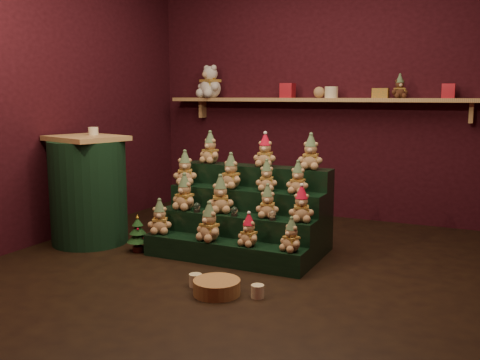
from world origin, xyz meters
The scene contains 40 objects.
ground centered at (0.00, 0.00, 0.00)m, with size 4.00×4.00×0.00m, color black.
back_wall centered at (0.00, 2.05, 1.40)m, with size 4.00×0.10×2.80m, color black.
front_wall centered at (0.00, -2.05, 1.40)m, with size 4.00×0.10×2.80m, color black.
left_wall centered at (-2.05, 0.00, 1.40)m, with size 0.10×4.00×2.80m, color black.
back_shelf centered at (0.00, 1.87, 1.29)m, with size 3.60×0.26×0.24m.
riser_tier_front centered at (-0.21, -0.04, 0.09)m, with size 1.40×0.22×0.18m, color black.
riser_tier_midfront centered at (-0.21, 0.18, 0.18)m, with size 1.40×0.22×0.36m, color black.
riser_tier_midback centered at (-0.21, 0.40, 0.27)m, with size 1.40×0.22×0.54m, color black.
riser_tier_back centered at (-0.21, 0.62, 0.36)m, with size 1.40×0.22×0.72m, color black.
teddy_0 centered at (-0.82, -0.03, 0.32)m, with size 0.20×0.18×0.29m, color tan, non-canonical shape.
teddy_1 centered at (-0.33, -0.05, 0.33)m, with size 0.22×0.20×0.31m, color tan, non-canonical shape.
teddy_2 centered at (0.03, -0.05, 0.31)m, with size 0.18×0.16×0.25m, color tan, non-canonical shape.
teddy_3 centered at (0.38, -0.05, 0.31)m, with size 0.18×0.16×0.25m, color tan, non-canonical shape.
teddy_4 centered at (-0.69, 0.17, 0.51)m, with size 0.22×0.20×0.31m, color tan, non-canonical shape.
teddy_5 centered at (-0.35, 0.20, 0.52)m, with size 0.22×0.20×0.31m, color tan, non-canonical shape.
teddy_6 centered at (0.08, 0.20, 0.49)m, with size 0.19×0.17×0.27m, color tan, non-canonical shape.
teddy_7 centered at (0.38, 0.19, 0.50)m, with size 0.20×0.18×0.28m, color tan, non-canonical shape.
teddy_8 centered at (-0.82, 0.40, 0.69)m, with size 0.22×0.19×0.30m, color tan, non-canonical shape.
teddy_9 centered at (-0.35, 0.40, 0.69)m, with size 0.21×0.19×0.30m, color tan, non-canonical shape.
teddy_10 centered at (-0.02, 0.42, 0.67)m, with size 0.18×0.17×0.26m, color tan, non-canonical shape.
teddy_11 centered at (0.27, 0.41, 0.67)m, with size 0.19×0.17×0.27m, color tan, non-canonical shape.
teddy_12 centered at (-0.68, 0.62, 0.86)m, with size 0.21×0.19×0.29m, color tan, non-canonical shape.
teddy_13 centered at (-0.12, 0.61, 0.86)m, with size 0.20×0.18×0.29m, color tan, non-canonical shape.
teddy_14 centered at (0.31, 0.61, 0.87)m, with size 0.21×0.19×0.30m, color tan, non-canonical shape.
snow_globe_a centered at (-0.54, 0.12, 0.40)m, with size 0.06×0.06×0.08m.
snow_globe_b centered at (-0.18, 0.12, 0.40)m, with size 0.06×0.06×0.08m.
snow_globe_c centered at (0.16, 0.12, 0.40)m, with size 0.06×0.06×0.08m.
side_table centered at (-1.61, -0.01, 0.49)m, with size 0.77×0.69×0.99m.
table_ornament centered at (-1.61, 0.09, 1.02)m, with size 0.09×0.09×0.07m, color beige.
mini_christmas_tree centered at (-1.02, -0.07, 0.16)m, with size 0.19×0.19×0.33m.
mug_left centered at (-0.14, -0.60, 0.05)m, with size 0.09×0.09×0.09m, color beige.
mug_right centered at (0.35, -0.61, 0.04)m, with size 0.09×0.09×0.09m, color beige.
wicker_basket centered at (0.07, -0.67, 0.05)m, with size 0.33×0.33×0.10m, color olive.
white_bear centered at (-1.34, 1.84, 1.56)m, with size 0.34×0.30×0.47m, color silver, non-canonical shape.
brown_bear centered at (0.83, 1.84, 1.44)m, with size 0.16×0.15×0.23m, color #492618, non-canonical shape.
gift_tin_red_a centered at (-0.37, 1.85, 1.40)m, with size 0.14×0.14×0.16m, color #B21B2A.
gift_tin_cream centered at (0.12, 1.85, 1.38)m, with size 0.14×0.14×0.12m, color beige.
gift_tin_red_b centered at (1.29, 1.85, 1.39)m, with size 0.12×0.12×0.14m, color #B21B2A.
shelf_plush_ball centered at (-0.01, 1.85, 1.38)m, with size 0.12×0.12×0.12m, color tan.
scarf_gift_box centered at (0.64, 1.85, 1.37)m, with size 0.16×0.10×0.10m, color orange.
Camera 1 is at (1.71, -3.76, 1.35)m, focal length 40.00 mm.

